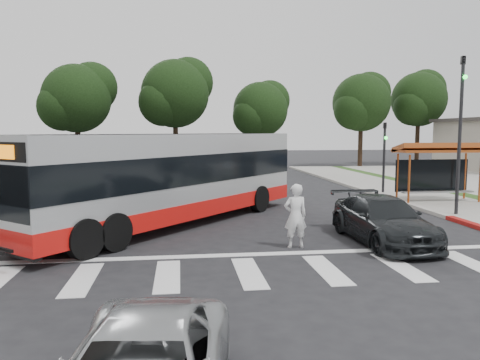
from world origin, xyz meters
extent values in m
plane|color=black|center=(0.00, 0.00, 0.00)|extent=(140.00, 140.00, 0.00)
cube|color=gray|center=(11.00, 8.00, 0.06)|extent=(4.00, 40.00, 0.12)
cube|color=#9E9991|center=(9.00, 8.00, 0.07)|extent=(0.30, 40.00, 0.15)
cube|color=silver|center=(0.00, -5.00, 0.01)|extent=(18.00, 2.60, 0.01)
cylinder|color=#9B4419|center=(9.00, 4.40, 1.27)|extent=(0.10, 0.10, 2.30)
cylinder|color=#9B4419|center=(12.60, 4.40, 1.27)|extent=(0.10, 0.10, 2.30)
cylinder|color=#9B4419|center=(9.00, 5.60, 1.27)|extent=(0.10, 0.10, 2.30)
cylinder|color=#9B4419|center=(12.60, 5.60, 1.27)|extent=(0.10, 0.10, 2.30)
cube|color=#9B4419|center=(10.80, 5.00, 2.57)|extent=(4.20, 1.60, 0.12)
cube|color=#9B4419|center=(10.80, 5.05, 2.72)|extent=(4.20, 1.32, 0.51)
cube|color=black|center=(10.80, 5.60, 1.32)|extent=(3.80, 0.06, 1.60)
cube|color=gray|center=(10.80, 5.00, 0.57)|extent=(3.60, 0.40, 0.08)
cylinder|color=black|center=(9.60, 1.50, 3.25)|extent=(0.14, 0.14, 6.50)
imported|color=black|center=(9.60, 1.50, 6.00)|extent=(0.16, 0.20, 1.00)
sphere|color=#19E533|center=(9.60, 1.32, 5.65)|extent=(0.18, 0.18, 0.18)
cylinder|color=black|center=(9.60, 8.50, 2.00)|extent=(0.14, 0.14, 4.00)
imported|color=black|center=(9.60, 8.50, 3.50)|extent=(0.16, 0.20, 1.00)
sphere|color=#19E533|center=(9.60, 8.32, 3.15)|extent=(0.18, 0.18, 0.18)
cylinder|color=black|center=(16.00, 28.00, 2.30)|extent=(0.44, 0.44, 4.40)
sphere|color=black|center=(16.00, 28.00, 6.30)|extent=(5.60, 5.60, 5.60)
sphere|color=black|center=(17.12, 28.84, 7.30)|extent=(4.20, 4.20, 4.20)
sphere|color=black|center=(15.02, 27.30, 5.60)|extent=(3.92, 3.92, 3.92)
cylinder|color=black|center=(23.00, 30.00, 2.42)|extent=(0.44, 0.44, 4.84)
sphere|color=black|center=(23.00, 30.00, 6.82)|extent=(5.60, 5.60, 5.60)
sphere|color=black|center=(24.12, 30.84, 7.92)|extent=(4.20, 4.20, 4.20)
sphere|color=black|center=(22.02, 29.30, 6.05)|extent=(3.92, 3.92, 3.92)
cylinder|color=black|center=(-2.00, 26.00, 2.42)|extent=(0.44, 0.44, 4.84)
sphere|color=black|center=(-2.00, 26.00, 6.82)|extent=(6.00, 6.00, 6.00)
sphere|color=black|center=(-0.80, 26.90, 7.92)|extent=(4.50, 4.50, 4.50)
sphere|color=black|center=(-3.05, 25.25, 6.05)|extent=(4.20, 4.20, 4.20)
cylinder|color=black|center=(6.00, 28.00, 1.98)|extent=(0.44, 0.44, 3.96)
sphere|color=black|center=(6.00, 28.00, 5.58)|extent=(5.20, 5.20, 5.20)
sphere|color=black|center=(7.04, 28.78, 6.48)|extent=(3.90, 3.90, 3.90)
sphere|color=black|center=(5.09, 27.35, 4.95)|extent=(3.64, 3.64, 3.64)
cylinder|color=black|center=(-10.00, 24.00, 2.20)|extent=(0.44, 0.44, 4.40)
sphere|color=black|center=(-10.00, 24.00, 6.20)|extent=(5.60, 5.60, 5.60)
sphere|color=black|center=(-8.88, 24.84, 7.20)|extent=(4.20, 4.20, 4.20)
sphere|color=black|center=(-10.98, 23.30, 5.50)|extent=(3.92, 3.92, 3.92)
imported|color=silver|center=(1.76, -2.67, 0.97)|extent=(0.74, 0.52, 1.95)
imported|color=black|center=(4.68, -2.34, 0.72)|extent=(2.15, 5.02, 1.44)
camera|label=1|loc=(-1.67, -16.20, 3.50)|focal=35.00mm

